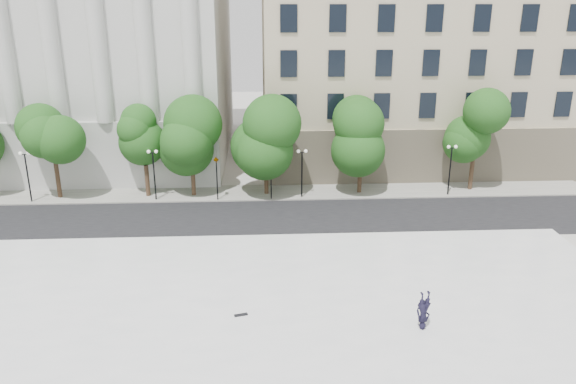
% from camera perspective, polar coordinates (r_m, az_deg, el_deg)
% --- Properties ---
extents(ground, '(160.00, 160.00, 0.00)m').
position_cam_1_polar(ground, '(26.73, -5.88, -17.29)').
color(ground, beige).
rests_on(ground, ground).
extents(plaza, '(44.00, 22.00, 0.45)m').
position_cam_1_polar(plaza, '(29.07, -5.62, -13.43)').
color(plaza, white).
rests_on(plaza, ground).
extents(street, '(60.00, 8.00, 0.02)m').
position_cam_1_polar(street, '(42.58, -4.77, -2.80)').
color(street, black).
rests_on(street, ground).
extents(far_sidewalk, '(60.00, 4.00, 0.12)m').
position_cam_1_polar(far_sidewalk, '(48.18, -4.57, -0.10)').
color(far_sidewalk, '#ABA79E').
rests_on(far_sidewalk, ground).
extents(building_west, '(31.50, 27.65, 25.60)m').
position_cam_1_polar(building_west, '(62.95, -20.79, 15.20)').
color(building_west, '#BABAB5').
rests_on(building_west, ground).
extents(building_east, '(36.00, 26.15, 23.00)m').
position_cam_1_polar(building_east, '(63.37, 14.49, 14.23)').
color(building_east, '#B4AA89').
rests_on(building_east, ground).
extents(traffic_light_west, '(0.73, 1.94, 4.27)m').
position_cam_1_polar(traffic_light_west, '(45.58, -7.33, 3.56)').
color(traffic_light_west, black).
rests_on(traffic_light_west, ground).
extents(traffic_light_east, '(0.53, 1.86, 4.24)m').
position_cam_1_polar(traffic_light_east, '(45.45, -1.76, 3.63)').
color(traffic_light_east, black).
rests_on(traffic_light_east, ground).
extents(person_lying, '(1.09, 2.11, 0.55)m').
position_cam_1_polar(person_lying, '(29.01, 13.52, -12.84)').
color(person_lying, black).
rests_on(person_lying, plaza).
extents(skateboard, '(0.71, 0.34, 0.07)m').
position_cam_1_polar(skateboard, '(29.47, -4.80, -12.33)').
color(skateboard, black).
rests_on(skateboard, plaza).
extents(street_trees, '(45.54, 4.59, 7.38)m').
position_cam_1_polar(street_trees, '(46.58, -6.91, 5.52)').
color(street_trees, '#382619').
rests_on(street_trees, ground).
extents(lamp_posts, '(35.44, 0.28, 4.41)m').
position_cam_1_polar(lamp_posts, '(45.98, -5.35, 2.76)').
color(lamp_posts, black).
rests_on(lamp_posts, ground).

